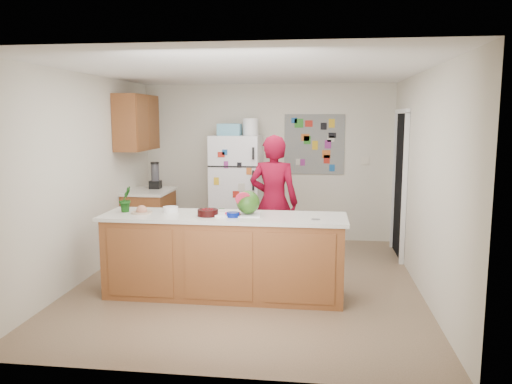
# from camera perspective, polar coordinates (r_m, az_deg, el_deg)

# --- Properties ---
(floor) EXTENTS (4.00, 4.50, 0.02)m
(floor) POSITION_cam_1_polar(r_m,az_deg,el_deg) (6.15, -0.90, -10.31)
(floor) COLOR brown
(floor) RESTS_ON ground
(wall_back) EXTENTS (4.00, 0.02, 2.50)m
(wall_back) POSITION_cam_1_polar(r_m,az_deg,el_deg) (8.10, 1.32, 3.39)
(wall_back) COLOR beige
(wall_back) RESTS_ON ground
(wall_left) EXTENTS (0.02, 4.50, 2.50)m
(wall_left) POSITION_cam_1_polar(r_m,az_deg,el_deg) (6.46, -18.88, 1.62)
(wall_left) COLOR beige
(wall_left) RESTS_ON ground
(wall_right) EXTENTS (0.02, 4.50, 2.50)m
(wall_right) POSITION_cam_1_polar(r_m,az_deg,el_deg) (5.93, 18.69, 1.04)
(wall_right) COLOR beige
(wall_right) RESTS_ON ground
(ceiling) EXTENTS (4.00, 4.50, 0.02)m
(ceiling) POSITION_cam_1_polar(r_m,az_deg,el_deg) (5.85, -0.96, 13.77)
(ceiling) COLOR white
(ceiling) RESTS_ON wall_back
(doorway) EXTENTS (0.03, 0.85, 2.04)m
(doorway) POSITION_cam_1_polar(r_m,az_deg,el_deg) (7.37, 16.19, 0.74)
(doorway) COLOR black
(doorway) RESTS_ON ground
(peninsula_base) EXTENTS (2.60, 0.62, 0.88)m
(peninsula_base) POSITION_cam_1_polar(r_m,az_deg,el_deg) (5.58, -3.68, -7.48)
(peninsula_base) COLOR brown
(peninsula_base) RESTS_ON floor
(peninsula_top) EXTENTS (2.68, 0.70, 0.04)m
(peninsula_top) POSITION_cam_1_polar(r_m,az_deg,el_deg) (5.47, -3.73, -2.84)
(peninsula_top) COLOR silver
(peninsula_top) RESTS_ON peninsula_base
(side_counter_base) EXTENTS (0.60, 0.80, 0.86)m
(side_counter_base) POSITION_cam_1_polar(r_m,az_deg,el_deg) (7.70, -12.05, -3.24)
(side_counter_base) COLOR brown
(side_counter_base) RESTS_ON floor
(side_counter_top) EXTENTS (0.64, 0.84, 0.04)m
(side_counter_top) POSITION_cam_1_polar(r_m,az_deg,el_deg) (7.62, -12.15, 0.07)
(side_counter_top) COLOR silver
(side_counter_top) RESTS_ON side_counter_base
(upper_cabinets) EXTENTS (0.35, 1.00, 0.80)m
(upper_cabinets) POSITION_cam_1_polar(r_m,az_deg,el_deg) (7.54, -13.46, 7.72)
(upper_cabinets) COLOR brown
(upper_cabinets) RESTS_ON wall_left
(refrigerator) EXTENTS (0.75, 0.70, 1.70)m
(refrigerator) POSITION_cam_1_polar(r_m,az_deg,el_deg) (7.83, -2.26, 0.26)
(refrigerator) COLOR silver
(refrigerator) RESTS_ON floor
(fridge_top_bin) EXTENTS (0.35, 0.28, 0.18)m
(fridge_top_bin) POSITION_cam_1_polar(r_m,az_deg,el_deg) (7.77, -3.03, 7.15)
(fridge_top_bin) COLOR #5999B2
(fridge_top_bin) RESTS_ON refrigerator
(photo_collage) EXTENTS (0.95, 0.01, 0.95)m
(photo_collage) POSITION_cam_1_polar(r_m,az_deg,el_deg) (8.01, 6.67, 5.43)
(photo_collage) COLOR slate
(photo_collage) RESTS_ON wall_back
(person) EXTENTS (0.68, 0.49, 1.76)m
(person) POSITION_cam_1_polar(r_m,az_deg,el_deg) (6.50, 2.03, -1.19)
(person) COLOR maroon
(person) RESTS_ON floor
(blender_appliance) EXTENTS (0.12, 0.12, 0.38)m
(blender_appliance) POSITION_cam_1_polar(r_m,az_deg,el_deg) (7.73, -11.44, 1.78)
(blender_appliance) COLOR black
(blender_appliance) RESTS_ON side_counter_top
(cutting_board) EXTENTS (0.42, 0.33, 0.01)m
(cutting_board) POSITION_cam_1_polar(r_m,az_deg,el_deg) (5.45, -1.58, -2.59)
(cutting_board) COLOR silver
(cutting_board) RESTS_ON peninsula_top
(watermelon) EXTENTS (0.26, 0.26, 0.26)m
(watermelon) POSITION_cam_1_polar(r_m,az_deg,el_deg) (5.44, -0.93, -1.18)
(watermelon) COLOR #275F1B
(watermelon) RESTS_ON cutting_board
(watermelon_slice) EXTENTS (0.17, 0.17, 0.02)m
(watermelon_slice) POSITION_cam_1_polar(r_m,az_deg,el_deg) (5.41, -2.69, -2.48)
(watermelon_slice) COLOR red
(watermelon_slice) RESTS_ON cutting_board
(cherry_bowl) EXTENTS (0.26, 0.26, 0.07)m
(cherry_bowl) POSITION_cam_1_polar(r_m,az_deg,el_deg) (5.42, -5.53, -2.37)
(cherry_bowl) COLOR black
(cherry_bowl) RESTS_ON peninsula_top
(white_bowl) EXTENTS (0.21, 0.21, 0.06)m
(white_bowl) POSITION_cam_1_polar(r_m,az_deg,el_deg) (5.70, -9.72, -1.96)
(white_bowl) COLOR white
(white_bowl) RESTS_ON peninsula_top
(cobalt_bowl) EXTENTS (0.18, 0.18, 0.05)m
(cobalt_bowl) POSITION_cam_1_polar(r_m,az_deg,el_deg) (5.34, -2.65, -2.61)
(cobalt_bowl) COLOR #010E66
(cobalt_bowl) RESTS_ON peninsula_top
(plate) EXTENTS (0.24, 0.24, 0.02)m
(plate) POSITION_cam_1_polar(r_m,az_deg,el_deg) (5.70, -12.93, -2.29)
(plate) COLOR beige
(plate) RESTS_ON peninsula_top
(paper_towel) EXTENTS (0.22, 0.21, 0.02)m
(paper_towel) POSITION_cam_1_polar(r_m,az_deg,el_deg) (5.43, -4.07, -2.60)
(paper_towel) COLOR white
(paper_towel) RESTS_ON peninsula_top
(keys) EXTENTS (0.09, 0.05, 0.01)m
(keys) POSITION_cam_1_polar(r_m,az_deg,el_deg) (5.23, 6.83, -3.13)
(keys) COLOR gray
(keys) RESTS_ON peninsula_top
(potted_plant) EXTENTS (0.13, 0.16, 0.29)m
(potted_plant) POSITION_cam_1_polar(r_m,az_deg,el_deg) (5.80, -14.70, -0.80)
(potted_plant) COLOR #103F0C
(potted_plant) RESTS_ON peninsula_top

